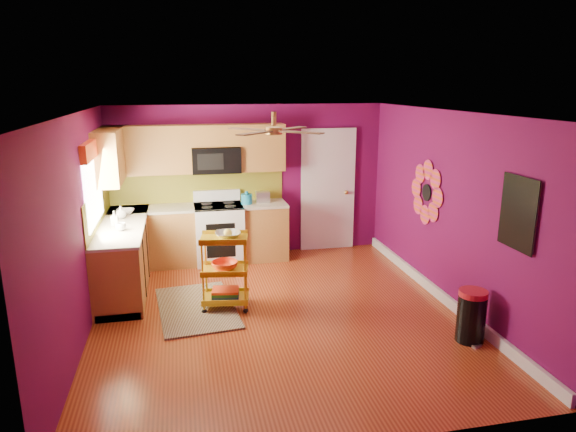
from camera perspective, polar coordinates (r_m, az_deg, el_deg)
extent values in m
plane|color=maroon|center=(6.59, -1.11, -10.87)|extent=(5.00, 5.00, 0.00)
cube|color=#600B46|center=(8.56, -4.32, 3.89)|extent=(4.50, 0.04, 2.50)
cube|color=#600B46|center=(3.86, 5.92, -9.64)|extent=(4.50, 0.04, 2.50)
cube|color=#600B46|center=(6.16, -22.20, -1.39)|extent=(0.04, 5.00, 2.50)
cube|color=#600B46|center=(6.92, 17.45, 0.70)|extent=(0.04, 5.00, 2.50)
cube|color=silver|center=(5.96, -1.23, 11.40)|extent=(4.50, 5.00, 0.04)
cube|color=white|center=(7.27, 16.53, -8.38)|extent=(0.05, 4.90, 0.14)
cube|color=brown|center=(7.62, -17.72, -4.34)|extent=(0.60, 2.30, 0.90)
cube|color=brown|center=(8.39, -9.70, -2.12)|extent=(2.80, 0.60, 0.90)
cube|color=beige|center=(7.49, -17.99, -0.93)|extent=(0.63, 2.30, 0.04)
cube|color=beige|center=(8.27, -9.84, 1.00)|extent=(2.80, 0.63, 0.04)
cube|color=black|center=(7.76, -17.49, -7.14)|extent=(0.54, 2.30, 0.10)
cube|color=black|center=(8.51, -9.59, -4.70)|extent=(2.80, 0.54, 0.10)
cube|color=white|center=(8.37, -7.64, -2.00)|extent=(0.76, 0.66, 0.92)
cube|color=black|center=(8.26, -7.75, 1.09)|extent=(0.76, 0.62, 0.03)
cube|color=white|center=(8.50, -7.92, 2.27)|extent=(0.76, 0.06, 0.18)
cube|color=black|center=(8.07, -7.46, -2.72)|extent=(0.45, 0.02, 0.55)
cube|color=brown|center=(8.25, -15.32, 7.06)|extent=(1.32, 0.33, 0.75)
cube|color=brown|center=(8.34, -2.94, 7.63)|extent=(0.72, 0.33, 0.75)
cube|color=brown|center=(8.24, -8.10, 8.85)|extent=(0.76, 0.33, 0.34)
cube|color=brown|center=(7.82, -19.14, 6.39)|extent=(0.33, 1.30, 0.75)
cube|color=black|center=(8.25, -7.99, 6.20)|extent=(0.76, 0.38, 0.40)
cube|color=#656416|center=(8.50, -10.00, 3.25)|extent=(2.80, 0.01, 0.51)
cube|color=#656416|center=(7.46, -20.37, 0.99)|extent=(0.01, 2.30, 0.51)
cube|color=white|center=(7.10, -20.86, 3.23)|extent=(0.03, 1.20, 1.00)
cube|color=#F34115|center=(7.03, -20.97, 7.00)|extent=(0.08, 1.35, 0.22)
cube|color=white|center=(8.86, 4.42, 2.77)|extent=(0.85, 0.04, 2.05)
cube|color=white|center=(8.84, 4.46, 2.74)|extent=(0.95, 0.02, 2.15)
sphere|color=#BF8C3F|center=(8.91, 6.50, 2.62)|extent=(0.07, 0.07, 0.07)
cylinder|color=black|center=(7.41, 15.13, 2.54)|extent=(0.01, 0.24, 0.24)
cube|color=teal|center=(5.70, 24.29, 0.30)|extent=(0.03, 0.52, 0.72)
cube|color=black|center=(5.69, 24.17, 0.30)|extent=(0.01, 0.56, 0.76)
cylinder|color=#BF8C3F|center=(6.16, -1.58, 10.76)|extent=(0.06, 0.06, 0.16)
cylinder|color=#BF8C3F|center=(6.17, -1.57, 9.46)|extent=(0.20, 0.20, 0.08)
cube|color=#4C2D19|center=(6.48, 0.36, 9.71)|extent=(0.47, 0.47, 0.01)
cube|color=#4C2D19|center=(6.39, -4.42, 9.60)|extent=(0.47, 0.47, 0.01)
cube|color=#4C2D19|center=(5.86, -3.71, 9.17)|extent=(0.47, 0.47, 0.01)
cube|color=#4C2D19|center=(5.96, 1.48, 9.28)|extent=(0.47, 0.47, 0.01)
cube|color=black|center=(6.85, -10.12, -9.97)|extent=(1.09, 1.62, 0.02)
cylinder|color=gold|center=(6.49, -9.45, -6.71)|extent=(0.03, 0.03, 0.91)
cylinder|color=gold|center=(6.45, -4.81, -6.70)|extent=(0.03, 0.03, 0.91)
cylinder|color=gold|center=(6.83, -9.11, -5.61)|extent=(0.03, 0.03, 0.91)
cylinder|color=gold|center=(6.79, -4.71, -5.59)|extent=(0.03, 0.03, 0.91)
sphere|color=black|center=(6.67, -9.28, -10.42)|extent=(0.06, 0.06, 0.06)
sphere|color=black|center=(6.63, -4.73, -10.43)|extent=(0.06, 0.06, 0.06)
sphere|color=black|center=(7.00, -8.96, -9.17)|extent=(0.06, 0.06, 0.06)
sphere|color=black|center=(6.96, -4.63, -9.17)|extent=(0.06, 0.06, 0.06)
cube|color=gold|center=(6.50, -7.14, -2.58)|extent=(0.65, 0.51, 0.03)
cube|color=gold|center=(6.63, -7.03, -6.01)|extent=(0.65, 0.51, 0.03)
cube|color=gold|center=(6.77, -6.93, -9.05)|extent=(0.65, 0.51, 0.03)
imported|color=beige|center=(6.48, -6.69, -2.10)|extent=(0.37, 0.37, 0.08)
sphere|color=yellow|center=(6.47, -6.69, -1.90)|extent=(0.11, 0.11, 0.11)
imported|color=#F34115|center=(6.61, -7.05, -5.46)|extent=(0.38, 0.38, 0.10)
cube|color=navy|center=(6.76, -6.94, -8.76)|extent=(0.38, 0.31, 0.04)
cube|color=#267233|center=(6.74, -6.95, -8.45)|extent=(0.38, 0.31, 0.04)
cube|color=#F34115|center=(6.73, -6.96, -8.18)|extent=(0.38, 0.31, 0.03)
cylinder|color=black|center=(6.21, 19.67, -10.67)|extent=(0.41, 0.41, 0.54)
cylinder|color=#AD1825|center=(6.09, 19.91, -8.08)|extent=(0.32, 0.32, 0.06)
cube|color=beige|center=(6.20, 20.23, -13.40)|extent=(0.12, 0.09, 0.03)
cylinder|color=teal|center=(8.28, -4.61, 1.90)|extent=(0.18, 0.18, 0.16)
sphere|color=teal|center=(8.26, -4.62, 2.57)|extent=(0.06, 0.06, 0.06)
cube|color=beige|center=(8.37, -2.84, 2.13)|extent=(0.22, 0.15, 0.18)
imported|color=#EA3F72|center=(7.38, -18.74, -0.24)|extent=(0.09, 0.09, 0.20)
imported|color=white|center=(7.74, -18.07, 0.42)|extent=(0.15, 0.15, 0.19)
imported|color=white|center=(8.02, -17.62, 0.47)|extent=(0.26, 0.26, 0.06)
imported|color=white|center=(7.11, -18.09, -1.14)|extent=(0.13, 0.13, 0.10)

